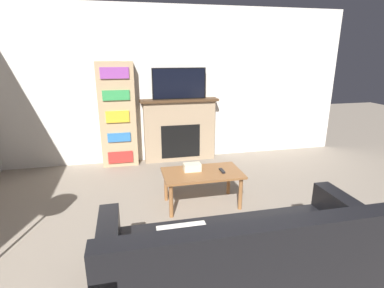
# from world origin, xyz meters

# --- Properties ---
(wall_back) EXTENTS (6.73, 0.06, 2.70)m
(wall_back) POSITION_xyz_m (0.00, 4.14, 1.35)
(wall_back) COLOR silver
(wall_back) RESTS_ON ground_plane
(fireplace) EXTENTS (1.38, 0.28, 1.13)m
(fireplace) POSITION_xyz_m (0.19, 4.00, 0.57)
(fireplace) COLOR tan
(fireplace) RESTS_ON ground_plane
(tv) EXTENTS (0.94, 0.03, 0.54)m
(tv) POSITION_xyz_m (0.19, 3.98, 1.40)
(tv) COLOR black
(tv) RESTS_ON fireplace
(couch) EXTENTS (2.22, 0.96, 0.86)m
(couch) POSITION_xyz_m (0.08, 0.66, 0.29)
(couch) COLOR black
(couch) RESTS_ON ground_plane
(coffee_table) EXTENTS (1.00, 0.57, 0.46)m
(coffee_table) POSITION_xyz_m (0.15, 2.20, 0.40)
(coffee_table) COLOR brown
(coffee_table) RESTS_ON ground_plane
(tissue_box) EXTENTS (0.22, 0.12, 0.10)m
(tissue_box) POSITION_xyz_m (0.03, 2.27, 0.51)
(tissue_box) COLOR beige
(tissue_box) RESTS_ON coffee_table
(remote_control) EXTENTS (0.04, 0.15, 0.02)m
(remote_control) POSITION_xyz_m (0.40, 2.16, 0.47)
(remote_control) COLOR black
(remote_control) RESTS_ON coffee_table
(bookshelf) EXTENTS (0.61, 0.29, 1.79)m
(bookshelf) POSITION_xyz_m (-0.89, 3.97, 0.89)
(bookshelf) COLOR tan
(bookshelf) RESTS_ON ground_plane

